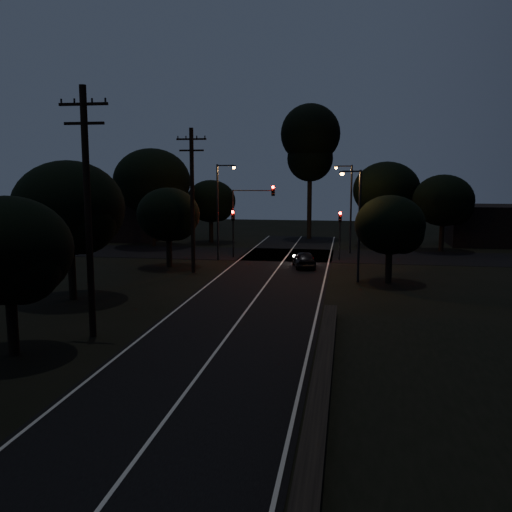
% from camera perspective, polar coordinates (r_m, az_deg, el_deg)
% --- Properties ---
extents(road_surface, '(60.00, 70.00, 0.03)m').
position_cam_1_polar(road_surface, '(40.55, 1.60, -2.04)').
color(road_surface, black).
rests_on(road_surface, ground).
extents(retaining_wall, '(6.93, 26.00, 1.60)m').
position_cam_1_polar(retaining_wall, '(13.47, 20.09, -21.98)').
color(retaining_wall, black).
rests_on(retaining_wall, ground).
extents(utility_pole_mid, '(2.20, 0.30, 11.00)m').
position_cam_1_polar(utility_pole_mid, '(26.03, -16.47, 4.53)').
color(utility_pole_mid, black).
rests_on(utility_pole_mid, ground).
extents(utility_pole_far, '(2.20, 0.30, 10.50)m').
position_cam_1_polar(utility_pole_far, '(42.00, -6.39, 5.79)').
color(utility_pole_far, black).
rests_on(utility_pole_far, ground).
extents(tree_left_b, '(5.06, 5.06, 6.43)m').
position_cam_1_polar(tree_left_b, '(24.36, -23.34, 0.24)').
color(tree_left_b, black).
rests_on(tree_left_b, ground).
extents(tree_left_c, '(6.35, 6.35, 8.02)m').
position_cam_1_polar(tree_left_c, '(34.10, -17.96, 4.35)').
color(tree_left_c, black).
rests_on(tree_left_c, ground).
extents(tree_left_d, '(4.88, 4.88, 6.19)m').
position_cam_1_polar(tree_left_d, '(44.57, -8.59, 3.99)').
color(tree_left_d, black).
rests_on(tree_left_d, ground).
extents(tree_far_nw, '(5.18, 5.18, 6.57)m').
position_cam_1_polar(tree_far_nw, '(60.07, -4.39, 5.38)').
color(tree_far_nw, black).
rests_on(tree_far_nw, ground).
extents(tree_far_w, '(7.61, 7.61, 9.70)m').
position_cam_1_polar(tree_far_w, '(57.50, -10.17, 7.20)').
color(tree_far_w, black).
rests_on(tree_far_w, ground).
extents(tree_far_ne, '(6.66, 6.66, 8.42)m').
position_cam_1_polar(tree_far_ne, '(58.46, 13.17, 6.28)').
color(tree_far_ne, black).
rests_on(tree_far_ne, ground).
extents(tree_far_e, '(5.64, 5.64, 7.16)m').
position_cam_1_polar(tree_far_e, '(56.10, 18.43, 5.17)').
color(tree_far_e, black).
rests_on(tree_far_e, ground).
extents(tree_right_a, '(4.61, 4.61, 5.87)m').
position_cam_1_polar(tree_right_a, '(38.60, 13.50, 2.88)').
color(tree_right_a, black).
rests_on(tree_right_a, ground).
extents(tall_pine, '(6.49, 6.49, 14.76)m').
position_cam_1_polar(tall_pine, '(63.65, 5.45, 11.29)').
color(tall_pine, black).
rests_on(tall_pine, ground).
extents(building_left, '(10.00, 8.00, 4.40)m').
position_cam_1_polar(building_left, '(65.68, -13.48, 3.64)').
color(building_left, black).
rests_on(building_left, ground).
extents(building_right, '(9.00, 7.00, 4.00)m').
position_cam_1_polar(building_right, '(63.40, 22.63, 2.88)').
color(building_right, black).
rests_on(building_right, ground).
extents(signal_left, '(0.28, 0.35, 4.10)m').
position_cam_1_polar(signal_left, '(49.60, -2.31, 3.15)').
color(signal_left, black).
rests_on(signal_left, ground).
extents(signal_right, '(0.28, 0.35, 4.10)m').
position_cam_1_polar(signal_right, '(48.62, 8.39, 2.96)').
color(signal_right, black).
rests_on(signal_right, ground).
extents(signal_mast, '(3.70, 0.35, 6.25)m').
position_cam_1_polar(signal_mast, '(49.19, -0.39, 4.87)').
color(signal_mast, black).
rests_on(signal_mast, ground).
extents(streetlight_a, '(1.66, 0.26, 8.00)m').
position_cam_1_polar(streetlight_a, '(47.68, -3.63, 5.10)').
color(streetlight_a, black).
rests_on(streetlight_a, ground).
extents(streetlight_b, '(1.66, 0.26, 8.00)m').
position_cam_1_polar(streetlight_b, '(52.49, 9.28, 5.30)').
color(streetlight_b, black).
rests_on(streetlight_b, ground).
extents(streetlight_c, '(1.46, 0.26, 7.50)m').
position_cam_1_polar(streetlight_c, '(38.54, 10.05, 3.80)').
color(streetlight_c, black).
rests_on(streetlight_c, ground).
extents(car, '(2.26, 4.03, 1.29)m').
position_cam_1_polar(car, '(44.35, 4.84, -0.34)').
color(car, black).
rests_on(car, ground).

